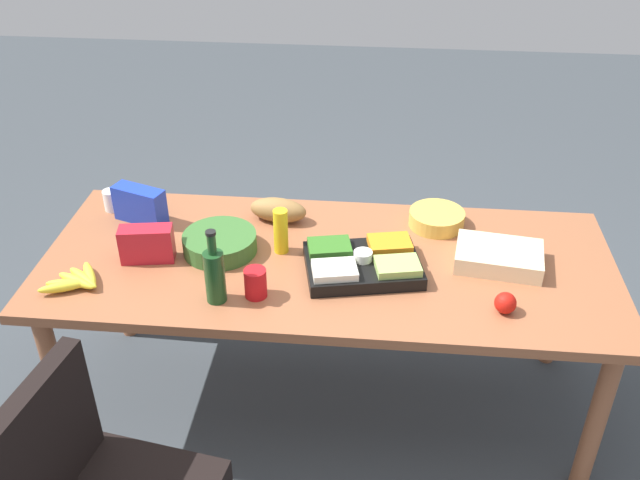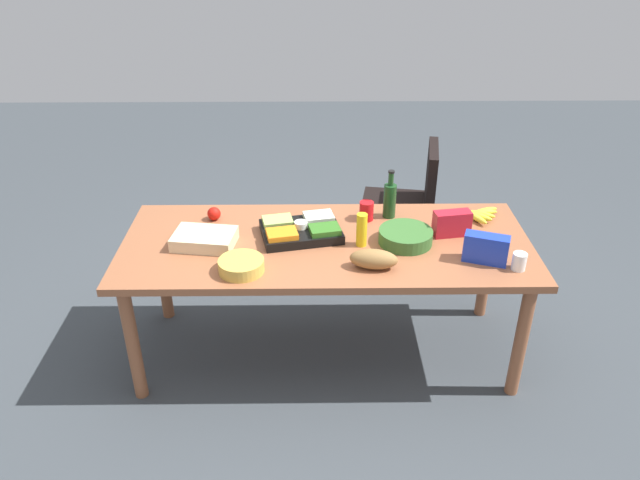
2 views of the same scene
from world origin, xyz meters
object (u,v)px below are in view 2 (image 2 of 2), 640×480
(apple_red, at_px, (214,214))
(banana_bunch, at_px, (480,214))
(chip_bag_blue, at_px, (486,249))
(veggie_tray, at_px, (301,230))
(sheet_cake, at_px, (204,239))
(chip_bowl, at_px, (241,266))
(salad_bowl, at_px, (406,237))
(chip_bag_red, at_px, (452,223))
(paper_cup, at_px, (519,261))
(office_chair, at_px, (402,220))
(conference_table, at_px, (326,253))
(mustard_bottle, at_px, (362,230))
(red_solo_cup, at_px, (366,211))
(bread_loaf, at_px, (374,259))
(wine_bottle, at_px, (390,199))

(apple_red, distance_m, banana_bunch, 1.53)
(chip_bag_blue, bearing_deg, apple_red, 161.68)
(veggie_tray, bearing_deg, sheet_cake, -169.75)
(chip_bowl, bearing_deg, sheet_cake, 130.00)
(apple_red, height_order, salad_bowl, apple_red)
(chip_bag_red, bearing_deg, paper_cup, -53.23)
(office_chair, xyz_separation_m, chip_bag_blue, (0.24, -1.18, 0.46))
(paper_cup, xyz_separation_m, chip_bag_red, (-0.27, 0.36, 0.02))
(conference_table, distance_m, mustard_bottle, 0.25)
(office_chair, distance_m, chip_bag_red, 1.02)
(red_solo_cup, distance_m, apple_red, 0.87)
(bread_loaf, distance_m, paper_cup, 0.72)
(office_chair, height_order, apple_red, office_chair)
(bread_loaf, height_order, veggie_tray, bread_loaf)
(chip_bag_blue, distance_m, apple_red, 1.51)
(chip_bag_blue, height_order, salad_bowl, chip_bag_blue)
(veggie_tray, relative_size, apple_red, 6.22)
(chip_bag_blue, xyz_separation_m, salad_bowl, (-0.38, 0.20, -0.04))
(mustard_bottle, bearing_deg, veggie_tray, 162.02)
(wine_bottle, height_order, chip_bowl, wine_bottle)
(office_chair, bearing_deg, banana_bunch, -64.89)
(veggie_tray, height_order, chip_bag_red, chip_bag_red)
(red_solo_cup, bearing_deg, chip_bag_blue, -39.56)
(sheet_cake, height_order, apple_red, apple_red)
(chip_bowl, xyz_separation_m, chip_bag_red, (1.11, 0.36, 0.04))
(veggie_tray, height_order, paper_cup, paper_cup)
(sheet_cake, bearing_deg, chip_bowl, -50.00)
(office_chair, xyz_separation_m, veggie_tray, (-0.70, -0.90, 0.42))
(conference_table, height_order, chip_bowl, chip_bowl)
(chip_bag_blue, height_order, wine_bottle, wine_bottle)
(sheet_cake, xyz_separation_m, apple_red, (0.01, 0.29, 0.00))
(veggie_tray, height_order, banana_bunch, veggie_tray)
(paper_cup, bearing_deg, bread_loaf, 178.23)
(office_chair, distance_m, bread_loaf, 1.35)
(apple_red, bearing_deg, banana_bunch, -0.00)
(bread_loaf, xyz_separation_m, chip_bowl, (-0.65, -0.02, -0.02))
(chip_bag_blue, relative_size, sheet_cake, 0.69)
(veggie_tray, relative_size, wine_bottle, 1.65)
(conference_table, distance_m, chip_bag_red, 0.70)
(chip_bag_blue, bearing_deg, salad_bowl, 152.49)
(chip_bag_blue, relative_size, banana_bunch, 1.02)
(chip_bag_red, bearing_deg, wine_bottle, 144.68)
(conference_table, distance_m, bread_loaf, 0.37)
(office_chair, distance_m, banana_bunch, 0.88)
(chip_bowl, bearing_deg, conference_table, 34.47)
(office_chair, height_order, veggie_tray, office_chair)
(conference_table, bearing_deg, chip_bowl, -145.53)
(chip_bowl, relative_size, chip_bag_red, 1.14)
(chip_bag_red, bearing_deg, office_chair, 97.75)
(bread_loaf, distance_m, veggie_tray, 0.49)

